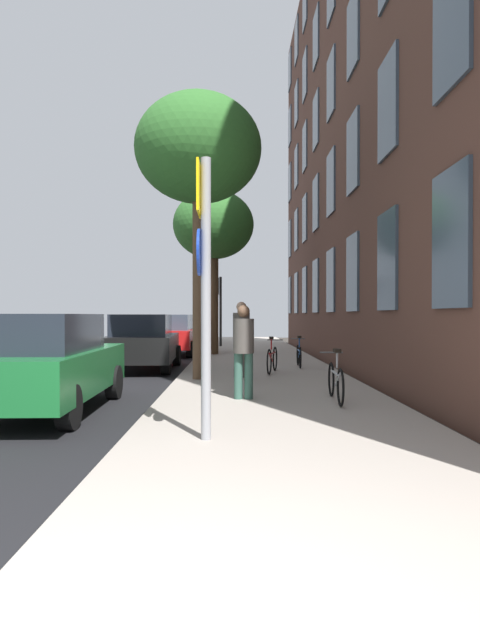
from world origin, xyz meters
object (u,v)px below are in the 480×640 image
bicycle_2 (299,355)px  car_3 (189,329)px  traffic_light (218,298)px  car_1 (143,341)px  car_2 (172,334)px  tree_far (213,226)px  bicycle_0 (336,381)px  sign_post (204,275)px  pedestrian_1 (241,334)px  bicycle_1 (272,359)px  pedestrian_0 (244,345)px  tree_near (198,151)px  car_0 (42,362)px

bicycle_2 → car_3: size_ratio=0.37×
traffic_light → car_1: bearing=-100.7°
bicycle_2 → car_2: size_ratio=0.38×
tree_far → bicycle_0: tree_far is taller
tree_far → bicycle_0: size_ratio=3.64×
sign_post → pedestrian_1: (0.53, 6.40, -0.93)m
bicycle_1 → car_1: 4.08m
bicycle_1 → pedestrian_0: pedestrian_0 is taller
bicycle_2 → car_2: car_2 is taller
car_1 → tree_near: bearing=-59.7°
sign_post → car_2: 15.09m
tree_far → car_0: (-2.36, -11.81, -4.18)m
bicycle_0 → traffic_light: bearing=98.7°
pedestrian_0 → car_3: (-2.63, 19.48, -0.23)m
traffic_light → car_1: size_ratio=0.78×
car_0 → car_1: 6.84m
sign_post → car_3: sign_post is taller
sign_post → car_0: bearing=139.6°
car_0 → bicycle_1: bearing=50.5°
sign_post → pedestrian_0: (0.53, 3.10, -1.01)m
traffic_light → bicycle_0: size_ratio=1.93×
traffic_light → car_0: bearing=-98.1°
traffic_light → car_2: (-1.70, -4.39, -1.57)m
traffic_light → car_3: size_ratio=0.78×
tree_near → car_0: tree_near is taller
pedestrian_1 → car_1: bearing=135.2°
tree_near → car_0: bearing=-122.0°
tree_near → bicycle_2: tree_near is taller
car_2 → car_3: bearing=90.0°
bicycle_1 → car_2: 8.26m
car_1 → car_3: size_ratio=1.01×
sign_post → car_2: bearing=98.0°
tree_near → bicycle_1: size_ratio=4.13×
tree_near → pedestrian_1: size_ratio=3.65×
car_2 → car_0: bearing=-93.2°
bicycle_1 → car_2: car_2 is taller
pedestrian_0 → car_3: 19.66m
sign_post → tree_far: (-0.43, 14.19, 2.93)m
car_1 → car_2: same height
tree_near → car_2: tree_near is taller
bicycle_1 → car_3: bearing=102.8°
bicycle_0 → sign_post: bearing=-127.0°
traffic_light → car_1: traffic_light is taller
bicycle_2 → car_1: bearing=176.9°
traffic_light → tree_far: 5.73m
bicycle_0 → car_2: size_ratio=0.42×
bicycle_2 → car_3: (-4.33, 13.62, 0.37)m
tree_far → bicycle_1: 8.36m
car_2 → car_3: 7.68m
traffic_light → car_1: 10.38m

